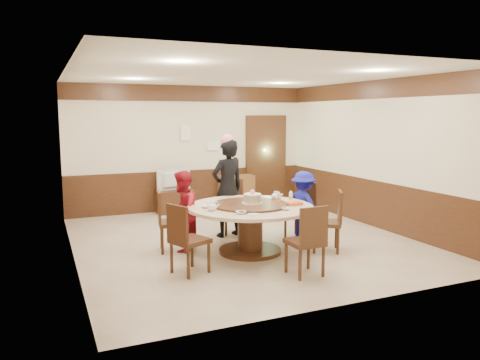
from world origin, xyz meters
name	(u,v)px	position (x,y,z in m)	size (l,w,h in m)	color
room	(243,178)	(0.01, 0.01, 1.08)	(6.00, 6.04, 2.84)	#C1AF9A
banquet_table	(250,219)	(-0.18, -0.69, 0.53)	(1.95, 1.95, 0.78)	#3E2213
chair_0	(300,220)	(1.01, -0.21, 0.30)	(0.61, 0.60, 0.97)	#3E2213
chair_1	(234,216)	(0.06, 0.56, 0.30)	(0.52, 0.53, 0.97)	#3E2213
chair_2	(172,232)	(-1.29, -0.13, 0.30)	(0.53, 0.52, 0.97)	#3E2213
chair_3	(189,251)	(-1.35, -1.25, 0.30)	(0.58, 0.57, 0.97)	#3E2213
chair_4	(305,253)	(0.06, -1.95, 0.30)	(0.45, 0.46, 0.97)	#3E2213
chair_5	(327,232)	(0.98, -1.10, 0.30)	(0.61, 0.60, 0.97)	#3E2213
person_standing	(228,188)	(-0.12, 0.39, 0.86)	(0.63, 0.41, 1.73)	black
person_red	(182,211)	(-1.12, -0.17, 0.64)	(0.62, 0.49, 1.28)	#A71628
person_blue	(303,205)	(1.00, -0.33, 0.60)	(0.77, 0.44, 1.19)	#171A95
birthday_cake	(252,198)	(-0.13, -0.68, 0.86)	(0.33, 0.33, 0.22)	white
teapot_left	(212,207)	(-0.86, -0.84, 0.81)	(0.17, 0.15, 0.13)	white
teapot_right	(276,196)	(0.41, -0.42, 0.81)	(0.17, 0.15, 0.13)	white
bowl_0	(212,203)	(-0.69, -0.38, 0.77)	(0.17, 0.17, 0.04)	white
bowl_1	(286,209)	(0.15, -1.22, 0.77)	(0.13, 0.13, 0.04)	white
bowl_2	(241,213)	(-0.56, -1.21, 0.77)	(0.15, 0.15, 0.04)	white
bowl_3	(290,203)	(0.44, -0.84, 0.77)	(0.12, 0.12, 0.04)	white
bowl_4	(206,207)	(-0.87, -0.60, 0.77)	(0.16, 0.16, 0.04)	white
saucer_near	(253,215)	(-0.43, -1.34, 0.76)	(0.18, 0.18, 0.01)	white
saucer_far	(262,198)	(0.27, -0.19, 0.76)	(0.18, 0.18, 0.01)	white
shrimp_platter	(294,204)	(0.42, -1.01, 0.78)	(0.30, 0.20, 0.06)	white
bottle_0	(279,198)	(0.32, -0.70, 0.83)	(0.06, 0.06, 0.16)	white
bottle_1	(291,197)	(0.54, -0.68, 0.83)	(0.06, 0.06, 0.16)	white
tv_stand	(175,201)	(-0.43, 2.75, 0.25)	(0.85, 0.45, 0.50)	#3E2213
television	(175,180)	(-0.43, 2.75, 0.73)	(0.78, 0.10, 0.45)	gray
side_cabinet	(236,191)	(1.05, 2.78, 0.38)	(0.80, 0.40, 0.75)	brown
thermos	(236,167)	(1.03, 2.78, 0.94)	(0.15, 0.15, 0.38)	silver
notice_left	(186,133)	(-0.10, 2.96, 1.75)	(0.25, 0.00, 0.35)	white
notice_right	(213,146)	(0.55, 2.96, 1.45)	(0.30, 0.00, 0.22)	white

